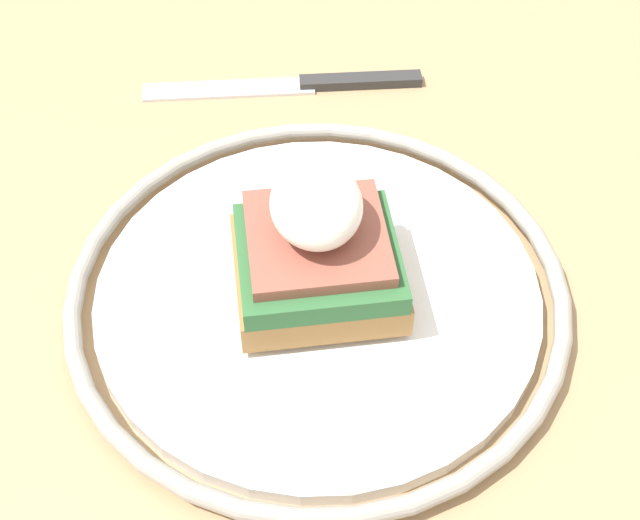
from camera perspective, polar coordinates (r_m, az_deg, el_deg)
dining_table at (r=0.62m, az=-0.46°, el=-7.80°), size 0.96×0.70×0.72m
plate at (r=0.49m, az=0.00°, el=-2.07°), size 0.28×0.28×0.02m
sandwich at (r=0.47m, az=0.06°, el=0.79°), size 0.08×0.09×0.08m
knife at (r=0.64m, az=-0.92°, el=11.17°), size 0.03×0.20×0.01m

